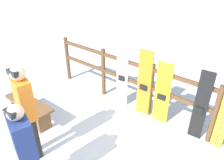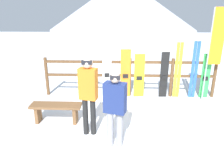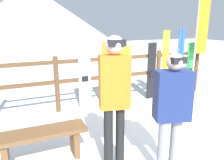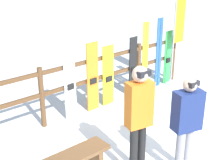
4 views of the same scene
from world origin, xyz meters
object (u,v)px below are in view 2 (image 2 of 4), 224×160
ski_pair_blue (194,70)px  snowboard_white (107,73)px  bench (56,109)px  snowboard_green (206,76)px  person_navy (115,105)px  person_orange (88,90)px  snowboard_black_stripe (164,75)px  snowboard_orange (125,74)px  ski_pair_yellow (178,71)px  rental_flag (214,45)px  snowboard_yellow (139,76)px

ski_pair_blue → snowboard_white: bearing=-179.9°
bench → snowboard_green: snowboard_green is taller
person_navy → ski_pair_blue: 3.52m
bench → snowboard_white: size_ratio=0.79×
person_orange → snowboard_black_stripe: person_orange is taller
snowboard_white → ski_pair_blue: 2.67m
person_navy → snowboard_orange: person_navy is taller
ski_pair_blue → person_navy: bearing=-132.2°
ski_pair_yellow → rental_flag: rental_flag is taller
person_orange → snowboard_yellow: bearing=59.9°
snowboard_white → snowboard_orange: size_ratio=1.04×
person_orange → snowboard_orange: size_ratio=1.16×
snowboard_black_stripe → ski_pair_blue: bearing=0.2°
snowboard_black_stripe → rental_flag: 1.63m
person_navy → snowboard_green: size_ratio=1.12×
snowboard_black_stripe → snowboard_yellow: bearing=-180.0°
person_orange → rental_flag: bearing=30.6°
snowboard_yellow → bench: bearing=-141.7°
snowboard_black_stripe → snowboard_green: (1.27, -0.00, -0.02)m
snowboard_green → rental_flag: size_ratio=0.51×
snowboard_white → rental_flag: bearing=-4.4°
snowboard_white → snowboard_green: 3.03m
snowboard_orange → ski_pair_yellow: bearing=0.1°
snowboard_yellow → snowboard_black_stripe: bearing=0.0°
snowboard_white → ski_pair_yellow: bearing=0.1°
snowboard_black_stripe → snowboard_green: size_ratio=1.03×
snowboard_orange → rental_flag: (2.47, -0.23, 0.95)m
snowboard_yellow → rental_flag: (2.04, -0.23, 1.02)m
bench → snowboard_yellow: 2.76m
person_orange → snowboard_white: 2.22m
snowboard_orange → rental_flag: 2.66m
person_orange → snowboard_black_stripe: size_ratio=1.22×
ski_pair_yellow → snowboard_green: ski_pair_yellow is taller
snowboard_black_stripe → snowboard_green: bearing=-0.0°
snowboard_white → snowboard_yellow: (1.00, -0.00, -0.10)m
bench → rental_flag: 4.64m
ski_pair_yellow → person_orange: bearing=-138.0°
bench → snowboard_black_stripe: snowboard_black_stripe is taller
person_orange → ski_pair_yellow: (2.44, 2.19, -0.19)m
snowboard_white → snowboard_green: snowboard_white is taller
ski_pair_blue → ski_pair_yellow: bearing=180.0°
snowboard_yellow → person_navy: bearing=-105.0°
ski_pair_blue → snowboard_green: size_ratio=1.26×
snowboard_black_stripe → rental_flag: (1.28, -0.23, 0.99)m
person_orange → snowboard_green: 3.97m
snowboard_white → ski_pair_blue: bearing=0.1°
bench → ski_pair_yellow: bearing=27.2°
rental_flag → ski_pair_yellow: bearing=164.9°
snowboard_green → rental_flag: rental_flag is taller
person_navy → ski_pair_blue: bearing=47.8°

